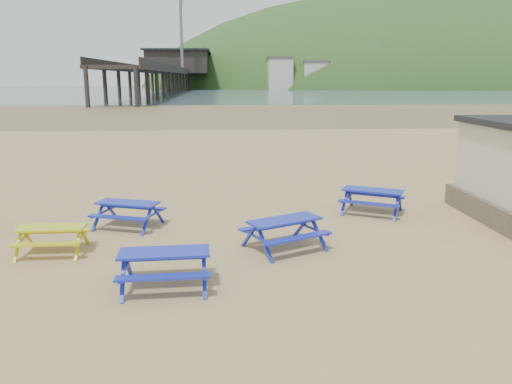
{
  "coord_description": "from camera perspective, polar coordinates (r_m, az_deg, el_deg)",
  "views": [
    {
      "loc": [
        -1.13,
        -13.31,
        4.41
      ],
      "look_at": [
        -0.17,
        1.5,
        1.0
      ],
      "focal_mm": 35.0,
      "sensor_mm": 36.0,
      "label": 1
    }
  ],
  "objects": [
    {
      "name": "ground",
      "position": [
        14.06,
        1.1,
        -5.33
      ],
      "size": [
        400.0,
        400.0,
        0.0
      ],
      "primitive_type": "plane",
      "color": "tan",
      "rests_on": "ground"
    },
    {
      "name": "wet_sand",
      "position": [
        68.46,
        -2.77,
        9.23
      ],
      "size": [
        400.0,
        400.0,
        0.0
      ],
      "primitive_type": "plane",
      "color": "olive",
      "rests_on": "ground"
    },
    {
      "name": "sea",
      "position": [
        183.36,
        -3.4,
        11.53
      ],
      "size": [
        400.0,
        400.0,
        0.0
      ],
      "primitive_type": "plane",
      "color": "#465865",
      "rests_on": "ground"
    },
    {
      "name": "picnic_table_blue_a",
      "position": [
        15.53,
        -14.39,
        -2.5
      ],
      "size": [
        2.2,
        1.98,
        0.77
      ],
      "rotation": [
        0.0,
        0.0,
        -0.32
      ],
      "color": "#1035A8",
      "rests_on": "ground"
    },
    {
      "name": "picnic_table_blue_b",
      "position": [
        16.99,
        13.14,
        -1.04
      ],
      "size": [
        2.43,
        2.27,
        0.81
      ],
      "rotation": [
        0.0,
        0.0,
        -0.48
      ],
      "color": "#1035A8",
      "rests_on": "ground"
    },
    {
      "name": "picnic_table_blue_d",
      "position": [
        11.0,
        -10.36,
        -8.64
      ],
      "size": [
        2.0,
        1.64,
        0.81
      ],
      "rotation": [
        0.0,
        0.0,
        0.05
      ],
      "color": "#1035A8",
      "rests_on": "ground"
    },
    {
      "name": "picnic_table_blue_e",
      "position": [
        13.15,
        3.26,
        -4.8
      ],
      "size": [
        2.43,
        2.26,
        0.81
      ],
      "rotation": [
        0.0,
        0.0,
        0.47
      ],
      "color": "#1035A8",
      "rests_on": "ground"
    },
    {
      "name": "picnic_table_yellow",
      "position": [
        13.86,
        -22.27,
        -5.08
      ],
      "size": [
        1.7,
        1.38,
        0.7
      ],
      "rotation": [
        0.0,
        0.0,
        0.02
      ],
      "color": "#B4B40A",
      "rests_on": "ground"
    },
    {
      "name": "pier",
      "position": [
        192.28,
        -8.95,
        13.09
      ],
      "size": [
        24.0,
        220.0,
        39.29
      ],
      "color": "black",
      "rests_on": "ground"
    },
    {
      "name": "headland_town",
      "position": [
        259.91,
        17.07,
        9.21
      ],
      "size": [
        264.0,
        144.0,
        108.0
      ],
      "color": "#2D4C1E",
      "rests_on": "ground"
    }
  ]
}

